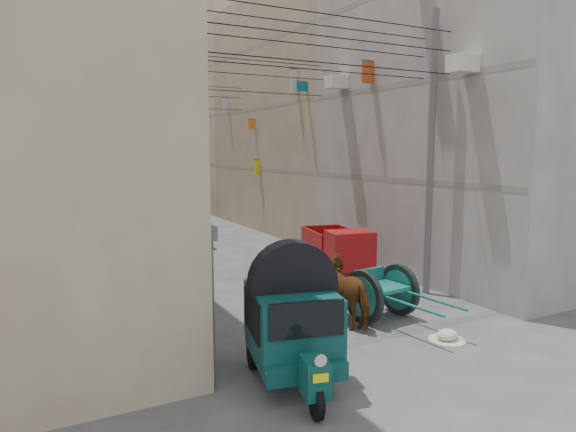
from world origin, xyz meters
TOP-DOWN VIEW (x-y plane):
  - ground at (0.00, 0.00)m, footprint 140.00×140.00m
  - building_row_right at (8.00, 34.13)m, footprint 8.00×62.00m
  - end_cap_building at (0.00, 66.00)m, footprint 22.00×10.00m
  - shutters_left at (-3.92, 10.38)m, footprint 0.18×14.40m
  - signboards at (-0.01, 21.66)m, footprint 8.22×40.52m
  - ac_units at (3.65, 7.67)m, footprint 0.70×6.55m
  - utility_poles at (0.00, 17.00)m, footprint 7.40×22.20m
  - overhead_cables at (0.00, 14.40)m, footprint 7.40×22.52m
  - auto_rickshaw at (-2.56, 2.81)m, footprint 2.02×2.90m
  - tonga_cart at (1.01, 4.78)m, footprint 1.48×2.98m
  - mini_truck at (2.13, 8.30)m, footprint 1.94×3.28m
  - second_cart at (-0.44, 15.84)m, footprint 1.54×1.37m
  - feed_sack at (1.38, 2.93)m, footprint 0.50×0.40m
  - horse at (0.17, 4.92)m, footprint 0.95×1.92m
  - distant_car_white at (-1.66, 26.21)m, footprint 2.21×4.14m
  - distant_car_grey at (2.35, 26.16)m, footprint 2.06×3.96m
  - distant_car_green at (-0.37, 42.95)m, footprint 2.29×4.11m

SIDE VIEW (x-z plane):
  - ground at x=0.00m, z-range 0.00..0.00m
  - feed_sack at x=1.38m, z-range 0.00..0.25m
  - distant_car_green at x=-0.37m, z-range 0.00..1.13m
  - distant_car_grey at x=2.35m, z-range 0.00..1.24m
  - distant_car_white at x=-1.66m, z-range 0.00..1.34m
  - tonga_cart at x=1.01m, z-range 0.03..1.33m
  - second_cart at x=-0.44m, z-range 0.04..1.37m
  - horse at x=0.17m, z-range 0.00..1.59m
  - mini_truck at x=2.13m, z-range -0.04..1.69m
  - auto_rickshaw at x=-2.56m, z-range 0.18..2.14m
  - shutters_left at x=-3.92m, z-range 0.06..2.93m
  - signboards at x=-0.01m, z-range 0.59..6.27m
  - utility_poles at x=0.00m, z-range 0.00..8.00m
  - building_row_right at x=8.00m, z-range -0.54..13.46m
  - end_cap_building at x=0.00m, z-range 0.00..13.00m
  - overhead_cables at x=0.00m, z-range 6.20..7.33m
  - ac_units at x=3.65m, z-range 5.76..9.11m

